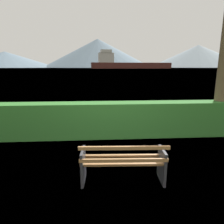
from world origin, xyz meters
TOP-DOWN VIEW (x-y plane):
  - ground_plane at (0.00, 0.00)m, footprint 1400.00×1400.00m
  - water_surface at (0.00, 306.49)m, footprint 620.00×620.00m
  - park_bench at (-0.00, -0.06)m, footprint 1.67×0.65m
  - hedge_row at (0.00, 2.66)m, footprint 12.85×0.65m
  - cargo_ship_large at (35.19, 258.98)m, footprint 104.97×21.81m
  - distant_hills at (62.44, 589.48)m, footprint 825.33×327.30m

SIDE VIEW (x-z plane):
  - ground_plane at x=0.00m, z-range 0.00..0.00m
  - water_surface at x=0.00m, z-range 0.00..0.00m
  - park_bench at x=0.00m, z-range -0.01..0.86m
  - hedge_row at x=0.00m, z-range 0.00..1.13m
  - cargo_ship_large at x=35.19m, z-range -5.08..17.96m
  - distant_hills at x=62.44m, z-range -5.66..73.66m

